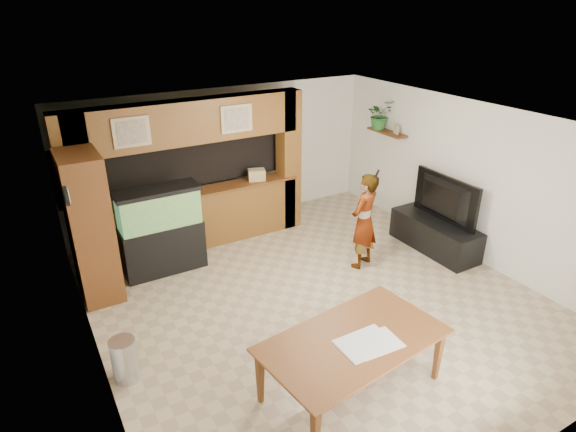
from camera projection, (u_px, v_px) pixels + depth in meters
floor at (316, 299)px, 7.10m from camera, size 6.50×6.50×0.00m
ceiling at (321, 126)px, 6.02m from camera, size 6.50×6.50×0.00m
wall_back at (224, 157)px, 9.12m from camera, size 6.00×0.00×6.00m
wall_left at (87, 278)px, 5.20m from camera, size 0.00×6.50×6.50m
wall_right at (470, 181)px, 7.93m from camera, size 0.00×6.50×6.50m
partition at (187, 174)px, 8.20m from camera, size 4.20×0.99×2.60m
wall_clock at (67, 196)px, 5.75m from camera, size 0.05×0.25×0.25m
wall_shelf at (387, 132)px, 9.23m from camera, size 0.25×0.90×0.04m
pantry_cabinet at (90, 227)px, 6.82m from camera, size 0.54×0.89×2.18m
trash_can at (125, 360)px, 5.52m from camera, size 0.30×0.30×0.55m
aquarium at (161, 231)px, 7.59m from camera, size 1.28×0.48×1.42m
tv_stand at (435, 235)px, 8.41m from camera, size 0.60×1.64×0.55m
television at (440, 200)px, 8.14m from camera, size 0.20×1.37×0.79m
photo_frame at (396, 129)px, 8.99m from camera, size 0.05×0.14×0.18m
potted_plant at (380, 115)px, 9.26m from camera, size 0.51×0.44×0.56m
person at (364, 221)px, 7.69m from camera, size 0.69×0.58×1.60m
microphone at (377, 174)px, 7.24m from camera, size 0.03×0.09×0.15m
dining_table at (354, 367)px, 5.30m from camera, size 2.15×1.36×0.71m
newspaper_a at (366, 343)px, 5.11m from camera, size 0.59×0.43×0.01m
newspaper_b at (376, 343)px, 5.11m from camera, size 0.54×0.41×0.01m
counter_box at (257, 175)px, 8.69m from camera, size 0.35×0.29×0.20m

